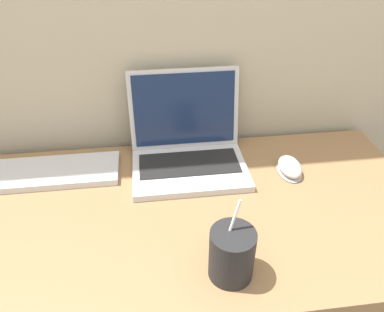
{
  "coord_description": "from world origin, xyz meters",
  "views": [
    {
      "loc": [
        -0.05,
        -0.4,
        1.43
      ],
      "look_at": [
        0.05,
        0.43,
        0.85
      ],
      "focal_mm": 35.0,
      "sensor_mm": 36.0,
      "label": 1
    }
  ],
  "objects_px": {
    "laptop": "(188,146)",
    "computer_mouse": "(290,167)",
    "drink_cup": "(232,253)",
    "external_keyboard": "(43,173)"
  },
  "relations": [
    {
      "from": "laptop",
      "to": "computer_mouse",
      "type": "distance_m",
      "value": 0.31
    },
    {
      "from": "laptop",
      "to": "drink_cup",
      "type": "distance_m",
      "value": 0.42
    },
    {
      "from": "laptop",
      "to": "external_keyboard",
      "type": "relative_size",
      "value": 0.77
    },
    {
      "from": "external_keyboard",
      "to": "computer_mouse",
      "type": "bearing_deg",
      "value": -5.98
    },
    {
      "from": "computer_mouse",
      "to": "external_keyboard",
      "type": "distance_m",
      "value": 0.72
    },
    {
      "from": "computer_mouse",
      "to": "external_keyboard",
      "type": "height_order",
      "value": "computer_mouse"
    },
    {
      "from": "drink_cup",
      "to": "external_keyboard",
      "type": "distance_m",
      "value": 0.62
    },
    {
      "from": "drink_cup",
      "to": "computer_mouse",
      "type": "relative_size",
      "value": 1.72
    },
    {
      "from": "drink_cup",
      "to": "laptop",
      "type": "bearing_deg",
      "value": 95.71
    },
    {
      "from": "laptop",
      "to": "drink_cup",
      "type": "relative_size",
      "value": 1.76
    }
  ]
}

